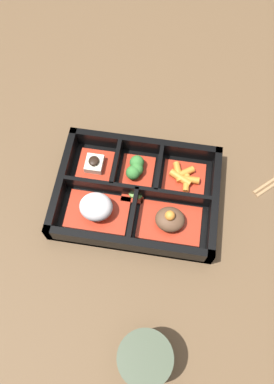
{
  "coord_description": "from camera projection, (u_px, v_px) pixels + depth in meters",
  "views": [
    {
      "loc": [
        -0.05,
        0.31,
        0.69
      ],
      "look_at": [
        0.0,
        0.0,
        0.03
      ],
      "focal_mm": 35.0,
      "sensor_mm": 36.0,
      "label": 1
    }
  ],
  "objects": [
    {
      "name": "bento_rim",
      "position": [
        137.0,
        191.0,
        0.74
      ],
      "size": [
        0.31,
        0.23,
        0.05
      ],
      "color": "black",
      "rests_on": "ground_plane"
    },
    {
      "name": "ground_plane",
      "position": [
        137.0,
        197.0,
        0.76
      ],
      "size": [
        3.0,
        3.0,
        0.0
      ],
      "primitive_type": "plane",
      "color": "brown"
    },
    {
      "name": "bowl_stew",
      "position": [
        170.0,
        220.0,
        0.71
      ],
      "size": [
        0.12,
        0.08,
        0.05
      ],
      "color": "#B22D19",
      "rests_on": "bento_base"
    },
    {
      "name": "bowl_greens",
      "position": [
        136.0,
        169.0,
        0.76
      ],
      "size": [
        0.07,
        0.08,
        0.03
      ],
      "color": "#B22D19",
      "rests_on": "bento_base"
    },
    {
      "name": "bowl_pickles",
      "position": [
        134.0,
        193.0,
        0.74
      ],
      "size": [
        0.04,
        0.04,
        0.01
      ],
      "color": "#B22D19",
      "rests_on": "bento_base"
    },
    {
      "name": "bowl_tofu",
      "position": [
        95.0,
        165.0,
        0.77
      ],
      "size": [
        0.07,
        0.08,
        0.03
      ],
      "color": "#B22D19",
      "rests_on": "bento_base"
    },
    {
      "name": "bento_base",
      "position": [
        137.0,
        196.0,
        0.75
      ],
      "size": [
        0.31,
        0.23,
        0.01
      ],
      "color": "black",
      "rests_on": "ground_plane"
    },
    {
      "name": "bowl_carrots",
      "position": [
        184.0,
        178.0,
        0.76
      ],
      "size": [
        0.09,
        0.08,
        0.02
      ],
      "color": "#B22D19",
      "rests_on": "bento_base"
    },
    {
      "name": "tea_cup",
      "position": [
        145.0,
        359.0,
        0.6
      ],
      "size": [
        0.09,
        0.09,
        0.07
      ],
      "color": "#424C38",
      "rests_on": "ground_plane"
    },
    {
      "name": "bowl_rice",
      "position": [
        96.0,
        208.0,
        0.71
      ],
      "size": [
        0.12,
        0.08,
        0.05
      ],
      "color": "#B22D19",
      "rests_on": "bento_base"
    }
  ]
}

